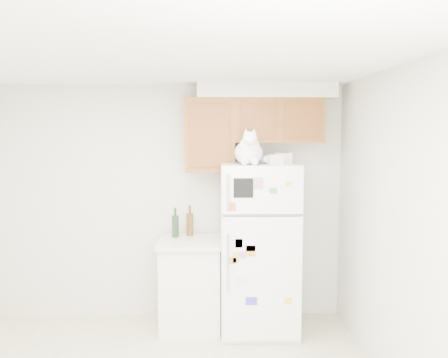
{
  "coord_description": "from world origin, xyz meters",
  "views": [
    {
      "loc": [
        0.54,
        -3.05,
        2.02
      ],
      "look_at": [
        0.64,
        1.55,
        1.55
      ],
      "focal_mm": 38.0,
      "sensor_mm": 36.0,
      "label": 1
    }
  ],
  "objects_px": {
    "storage_box_back": "(281,158)",
    "bottle_green": "(175,222)",
    "bottle_amber": "(190,221)",
    "cat": "(249,151)",
    "storage_box_front": "(275,159)",
    "base_counter": "(191,283)",
    "refrigerator": "(259,247)"
  },
  "relations": [
    {
      "from": "storage_box_back",
      "to": "bottle_green",
      "type": "xyz_separation_m",
      "value": [
        -1.08,
        0.12,
        -0.68
      ]
    },
    {
      "from": "storage_box_back",
      "to": "bottle_amber",
      "type": "xyz_separation_m",
      "value": [
        -0.93,
        0.19,
        -0.67
      ]
    },
    {
      "from": "bottle_amber",
      "to": "bottle_green",
      "type": "bearing_deg",
      "value": -153.13
    },
    {
      "from": "cat",
      "to": "storage_box_front",
      "type": "distance_m",
      "value": 0.28
    },
    {
      "from": "storage_box_front",
      "to": "bottle_green",
      "type": "xyz_separation_m",
      "value": [
        -0.99,
        0.26,
        -0.67
      ]
    },
    {
      "from": "base_counter",
      "to": "bottle_amber",
      "type": "xyz_separation_m",
      "value": [
        -0.01,
        0.18,
        0.62
      ]
    },
    {
      "from": "storage_box_back",
      "to": "bottle_amber",
      "type": "bearing_deg",
      "value": 149.72
    },
    {
      "from": "base_counter",
      "to": "cat",
      "type": "distance_m",
      "value": 1.5
    },
    {
      "from": "refrigerator",
      "to": "bottle_green",
      "type": "relative_size",
      "value": 5.52
    },
    {
      "from": "refrigerator",
      "to": "cat",
      "type": "relative_size",
      "value": 3.47
    },
    {
      "from": "refrigerator",
      "to": "cat",
      "type": "distance_m",
      "value": 1.0
    },
    {
      "from": "storage_box_back",
      "to": "storage_box_front",
      "type": "distance_m",
      "value": 0.17
    },
    {
      "from": "base_counter",
      "to": "bottle_amber",
      "type": "height_order",
      "value": "bottle_amber"
    },
    {
      "from": "cat",
      "to": "base_counter",
      "type": "bearing_deg",
      "value": 157.6
    },
    {
      "from": "storage_box_back",
      "to": "storage_box_front",
      "type": "bearing_deg",
      "value": -138.93
    },
    {
      "from": "refrigerator",
      "to": "cat",
      "type": "bearing_deg",
      "value": -124.49
    },
    {
      "from": "storage_box_front",
      "to": "refrigerator",
      "type": "bearing_deg",
      "value": 135.63
    },
    {
      "from": "storage_box_front",
      "to": "base_counter",
      "type": "bearing_deg",
      "value": 154.2
    },
    {
      "from": "refrigerator",
      "to": "storage_box_back",
      "type": "distance_m",
      "value": 0.93
    },
    {
      "from": "cat",
      "to": "bottle_amber",
      "type": "height_order",
      "value": "cat"
    },
    {
      "from": "refrigerator",
      "to": "storage_box_front",
      "type": "relative_size",
      "value": 11.33
    },
    {
      "from": "bottle_green",
      "to": "bottle_amber",
      "type": "relative_size",
      "value": 0.97
    },
    {
      "from": "storage_box_back",
      "to": "storage_box_front",
      "type": "relative_size",
      "value": 1.2
    },
    {
      "from": "refrigerator",
      "to": "bottle_green",
      "type": "xyz_separation_m",
      "value": [
        -0.85,
        0.18,
        0.22
      ]
    },
    {
      "from": "refrigerator",
      "to": "cat",
      "type": "height_order",
      "value": "cat"
    },
    {
      "from": "refrigerator",
      "to": "bottle_amber",
      "type": "distance_m",
      "value": 0.78
    },
    {
      "from": "storage_box_back",
      "to": "storage_box_front",
      "type": "xyz_separation_m",
      "value": [
        -0.08,
        -0.14,
        -0.01
      ]
    },
    {
      "from": "storage_box_back",
      "to": "bottle_amber",
      "type": "height_order",
      "value": "storage_box_back"
    },
    {
      "from": "refrigerator",
      "to": "storage_box_front",
      "type": "xyz_separation_m",
      "value": [
        0.14,
        -0.08,
        0.89
      ]
    },
    {
      "from": "base_counter",
      "to": "storage_box_back",
      "type": "xyz_separation_m",
      "value": [
        0.92,
        -0.01,
        1.29
      ]
    },
    {
      "from": "cat",
      "to": "storage_box_front",
      "type": "xyz_separation_m",
      "value": [
        0.26,
        0.09,
        -0.08
      ]
    },
    {
      "from": "base_counter",
      "to": "bottle_green",
      "type": "bearing_deg",
      "value": 145.62
    }
  ]
}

